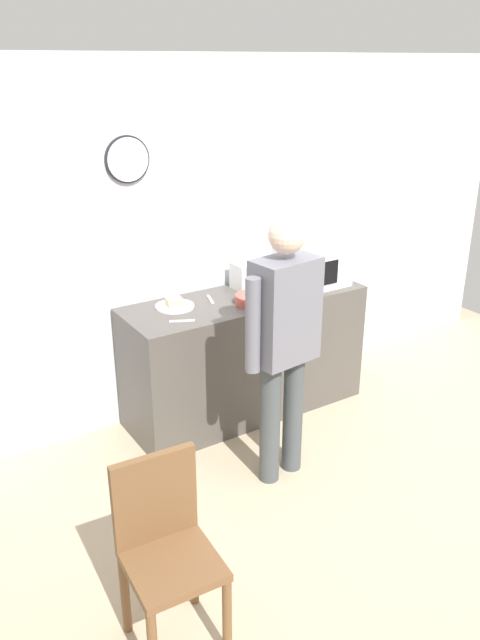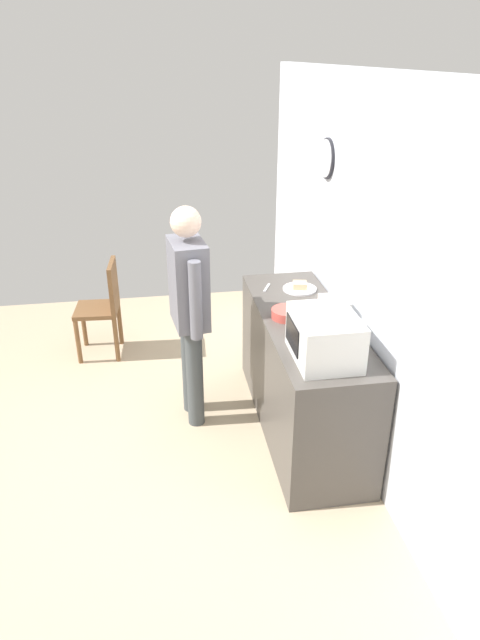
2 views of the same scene
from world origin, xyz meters
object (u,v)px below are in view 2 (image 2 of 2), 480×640
object	(u,v)px
toaster	(334,312)
spoon_utensil	(308,303)
person_standing	(189,302)
wooden_chair	(104,304)
fork_utensil	(267,288)
microwave	(325,337)
salad_bowl	(287,313)
sandwich_plate	(300,288)

from	to	relation	value
toaster	spoon_utensil	distance (m)	0.39
person_standing	wooden_chair	world-z (taller)	person_standing
person_standing	fork_utensil	bearing A→B (deg)	118.08
microwave	salad_bowl	xyz separation A→B (m)	(-0.61, -0.09, -0.12)
microwave	toaster	world-z (taller)	microwave
wooden_chair	salad_bowl	bearing A→B (deg)	45.53
toaster	fork_utensil	bearing A→B (deg)	-155.97
spoon_utensil	wooden_chair	world-z (taller)	spoon_utensil
fork_utensil	person_standing	xyz separation A→B (m)	(0.35, -0.66, 0.07)
person_standing	wooden_chair	distance (m)	1.48
wooden_chair	person_standing	bearing A→B (deg)	31.86
fork_utensil	spoon_utensil	distance (m)	0.44
toaster	wooden_chair	size ratio (longest dim) A/B	0.23
microwave	sandwich_plate	world-z (taller)	microwave
microwave	salad_bowl	bearing A→B (deg)	-171.89
fork_utensil	wooden_chair	size ratio (longest dim) A/B	0.18
salad_bowl	wooden_chair	bearing A→B (deg)	-134.47
salad_bowl	toaster	size ratio (longest dim) A/B	1.04
person_standing	toaster	bearing A→B (deg)	68.91
microwave	wooden_chair	distance (m)	2.59
salad_bowl	spoon_utensil	distance (m)	0.31
sandwich_plate	fork_utensil	distance (m)	0.27
fork_utensil	spoon_utensil	bearing A→B (deg)	34.88
microwave	fork_utensil	world-z (taller)	microwave
salad_bowl	person_standing	distance (m)	0.73
spoon_utensil	person_standing	size ratio (longest dim) A/B	0.10
toaster	spoon_utensil	world-z (taller)	toaster
fork_utensil	salad_bowl	bearing A→B (deg)	3.08
microwave	sandwich_plate	size ratio (longest dim) A/B	1.82
sandwich_plate	spoon_utensil	size ratio (longest dim) A/B	1.61
fork_utensil	person_standing	world-z (taller)	person_standing
sandwich_plate	wooden_chair	size ratio (longest dim) A/B	0.29
sandwich_plate	toaster	bearing A→B (deg)	6.08
person_standing	microwave	bearing A→B (deg)	43.16
person_standing	spoon_utensil	bearing A→B (deg)	89.40
sandwich_plate	toaster	world-z (taller)	toaster
sandwich_plate	fork_utensil	bearing A→B (deg)	-106.70
salad_bowl	toaster	distance (m)	0.35
microwave	fork_utensil	size ratio (longest dim) A/B	2.94
salad_bowl	sandwich_plate	bearing A→B (deg)	155.36
wooden_chair	spoon_utensil	bearing A→B (deg)	54.14
microwave	person_standing	world-z (taller)	person_standing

